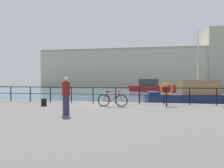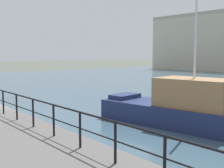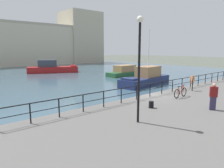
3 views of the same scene
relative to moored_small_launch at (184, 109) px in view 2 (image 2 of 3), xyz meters
The scene contains 2 objects.
ground_plane 9.73m from the moored_small_launch, 139.08° to the right, with size 240.00×240.00×0.00m, color #4C5147.
moored_small_launch is the anchor object (origin of this frame).
Camera 2 is at (15.71, -5.28, 3.57)m, focal length 46.37 mm.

